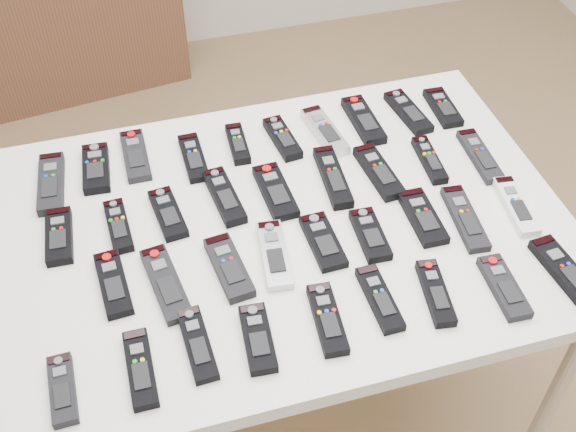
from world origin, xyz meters
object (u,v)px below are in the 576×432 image
object	(u,v)px
remote_10	(59,236)
remote_25	(423,217)
remote_11	(118,226)
remote_22	(274,255)
remote_12	(168,214)
remote_4	(238,144)
remote_29	(140,369)
remote_30	(197,344)
remote_28	(63,390)
remote_8	(408,112)
remote_18	(480,156)
remote_1	(96,168)
remote_0	(51,183)
remote_23	(323,241)
remote_13	(224,196)
remote_15	(333,177)
remote_20	(166,284)
remote_32	(327,319)
remote_31	(258,338)
remote_14	(275,192)
remote_5	(283,138)
remote_21	(229,267)
remote_24	(370,235)
remote_16	(379,172)
remote_17	(429,160)
remote_26	(465,218)
remote_27	(516,206)
remote_34	(436,293)
remote_33	(380,299)
remote_6	(325,131)
remote_35	(504,287)
remote_2	(135,156)
remote_36	(566,273)
remote_9	(443,108)
remote_3	(194,158)
table	(288,240)
remote_7	(363,120)

from	to	relation	value
remote_10	remote_25	bearing A→B (deg)	-9.01
remote_11	remote_22	xyz separation A→B (m)	(0.31, -0.18, -0.00)
remote_12	remote_4	bearing A→B (deg)	36.68
remote_29	remote_30	size ratio (longest dim) A/B	0.99
remote_4	remote_28	xyz separation A→B (m)	(-0.46, -0.59, 0.00)
remote_8	remote_18	world-z (taller)	remote_8
remote_1	remote_0	bearing A→B (deg)	-163.01
remote_10	remote_23	bearing A→B (deg)	-14.62
remote_13	remote_15	distance (m)	0.26
remote_20	remote_32	world-z (taller)	remote_32
remote_12	remote_31	distance (m)	0.40
remote_10	remote_29	distance (m)	0.40
remote_14	remote_22	xyz separation A→B (m)	(-0.05, -0.19, -0.00)
remote_5	remote_21	distance (m)	0.44
remote_24	remote_25	size ratio (longest dim) A/B	0.88
remote_13	remote_16	distance (m)	0.37
remote_1	remote_10	size ratio (longest dim) A/B	1.03
remote_17	remote_28	distance (m)	0.98
remote_17	remote_26	bearing A→B (deg)	-87.19
remote_4	remote_8	xyz separation A→B (m)	(0.46, 0.00, -0.00)
remote_13	remote_27	world-z (taller)	remote_13
remote_20	remote_28	distance (m)	0.29
remote_28	remote_34	world-z (taller)	remote_34
remote_13	remote_14	xyz separation A→B (m)	(0.12, -0.02, -0.00)
remote_16	remote_31	bearing A→B (deg)	-140.61
remote_21	remote_31	world-z (taller)	same
remote_10	remote_27	xyz separation A→B (m)	(1.00, -0.19, -0.00)
remote_16	remote_20	world-z (taller)	remote_16
remote_14	remote_33	bearing A→B (deg)	-74.10
remote_13	remote_22	bearing A→B (deg)	-78.30
remote_8	remote_12	size ratio (longest dim) A/B	1.13
remote_15	remote_27	xyz separation A→B (m)	(0.37, -0.21, -0.00)
remote_4	remote_18	size ratio (longest dim) A/B	0.74
remote_6	remote_22	distance (m)	0.43
remote_15	remote_35	size ratio (longest dim) A/B	1.25
remote_14	remote_28	world-z (taller)	remote_14
remote_1	remote_2	distance (m)	0.10
remote_22	remote_31	bearing A→B (deg)	-107.23
remote_1	remote_35	world-z (taller)	remote_1
remote_1	remote_25	xyz separation A→B (m)	(0.69, -0.36, -0.00)
remote_28	remote_29	world-z (taller)	same
remote_27	remote_36	world-z (taller)	remote_36
remote_9	remote_20	bearing A→B (deg)	-151.65
remote_12	remote_27	bearing A→B (deg)	-20.64
remote_1	remote_35	bearing A→B (deg)	-33.82
remote_3	remote_18	size ratio (longest dim) A/B	0.89
remote_10	remote_1	bearing A→B (deg)	66.60
remote_23	remote_21	bearing A→B (deg)	-177.10
table	remote_27	xyz separation A→B (m)	(0.51, -0.10, 0.07)
remote_7	remote_33	size ratio (longest dim) A/B	1.12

